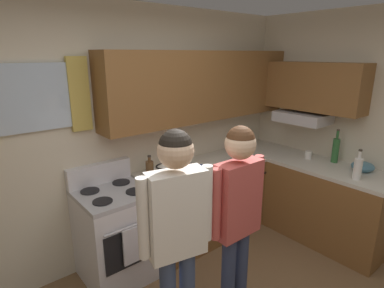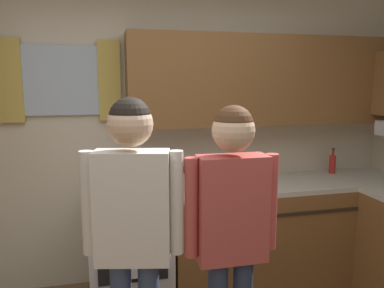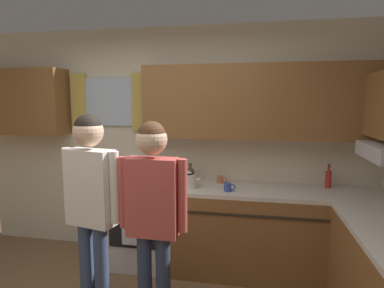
% 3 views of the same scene
% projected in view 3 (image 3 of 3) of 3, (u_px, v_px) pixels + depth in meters
% --- Properties ---
extents(back_wall_unit, '(4.60, 0.42, 2.60)m').
position_uv_depth(back_wall_unit, '(172.00, 126.00, 3.65)').
color(back_wall_unit, beige).
rests_on(back_wall_unit, ground).
extents(kitchen_counter_run, '(2.15, 1.92, 0.90)m').
position_uv_depth(kitchen_counter_run, '(310.00, 251.00, 2.90)').
color(kitchen_counter_run, brown).
rests_on(kitchen_counter_run, ground).
extents(stove_oven, '(0.63, 0.67, 1.10)m').
position_uv_depth(stove_oven, '(143.00, 221.00, 3.58)').
color(stove_oven, silver).
rests_on(stove_oven, ground).
extents(bottle_sauce_red, '(0.06, 0.06, 0.25)m').
position_uv_depth(bottle_sauce_red, '(328.00, 179.00, 3.31)').
color(bottle_sauce_red, red).
rests_on(bottle_sauce_red, kitchen_counter_run).
extents(bottle_squat_brown, '(0.08, 0.08, 0.21)m').
position_uv_depth(bottle_squat_brown, '(190.00, 175.00, 3.56)').
color(bottle_squat_brown, brown).
rests_on(bottle_squat_brown, kitchen_counter_run).
extents(cup_terracotta, '(0.11, 0.07, 0.08)m').
position_uv_depth(cup_terracotta, '(220.00, 179.00, 3.51)').
color(cup_terracotta, '#B76642').
rests_on(cup_terracotta, kitchen_counter_run).
extents(mug_cobalt_blue, '(0.11, 0.07, 0.08)m').
position_uv_depth(mug_cobalt_blue, '(228.00, 187.00, 3.18)').
color(mug_cobalt_blue, '#2D479E').
rests_on(mug_cobalt_blue, kitchen_counter_run).
extents(stovetop_kettle, '(0.27, 0.20, 0.21)m').
position_uv_depth(stovetop_kettle, '(187.00, 179.00, 3.31)').
color(stovetop_kettle, silver).
rests_on(stovetop_kettle, kitchen_counter_run).
extents(adult_left, '(0.51, 0.24, 1.69)m').
position_uv_depth(adult_left, '(91.00, 195.00, 2.49)').
color(adult_left, '#38476B').
rests_on(adult_left, ground).
extents(adult_in_plaid, '(0.51, 0.22, 1.64)m').
position_uv_depth(adult_in_plaid, '(153.00, 205.00, 2.34)').
color(adult_in_plaid, '#2D3856').
rests_on(adult_in_plaid, ground).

